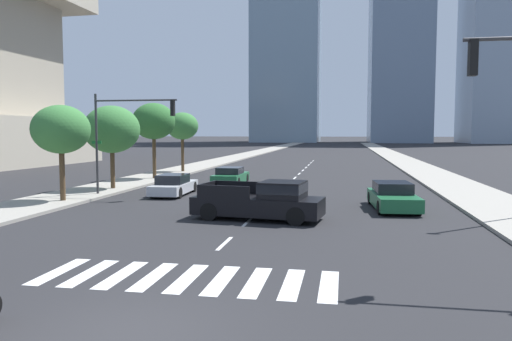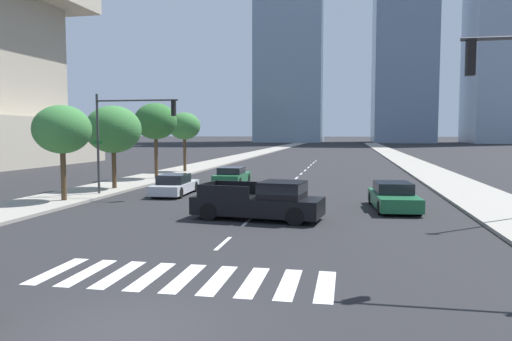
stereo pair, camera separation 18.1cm
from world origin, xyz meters
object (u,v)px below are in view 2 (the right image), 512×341
sedan_green_1 (232,176)px  sedan_silver_2 (175,185)px  street_tree_fourth (184,126)px  traffic_signal_far (127,125)px  street_tree_second (113,130)px  street_tree_third (156,121)px  street_tree_nearest (62,130)px  pickup_truck (264,201)px  sedan_green_0 (393,197)px

sedan_green_1 → sedan_silver_2: bearing=162.8°
sedan_green_1 → street_tree_fourth: street_tree_fourth is taller
traffic_signal_far → street_tree_second: 3.55m
traffic_signal_far → street_tree_third: street_tree_third is taller
traffic_signal_far → sedan_green_1: bearing=60.3°
street_tree_second → street_tree_nearest: bearing=-90.0°
pickup_truck → street_tree_fourth: 25.42m
street_tree_fourth → sedan_green_0: bearing=-47.6°
street_tree_third → pickup_truck: bearing=-54.4°
sedan_green_1 → street_tree_second: size_ratio=0.82×
traffic_signal_far → street_tree_nearest: 3.75m
sedan_green_1 → street_tree_nearest: size_ratio=0.86×
sedan_green_0 → street_tree_second: (-16.93, 4.71, 3.30)m
sedan_silver_2 → pickup_truck: bearing=-139.7°
sedan_silver_2 → sedan_green_0: bearing=-107.1°
sedan_green_1 → street_tree_fourth: (-6.60, 8.99, 3.68)m
street_tree_second → street_tree_fourth: 13.87m
pickup_truck → street_tree_third: (-11.23, 15.70, 3.75)m
pickup_truck → street_tree_third: street_tree_third is taller
street_tree_nearest → street_tree_second: bearing=90.0°
traffic_signal_far → street_tree_nearest: (-2.26, -2.97, -0.30)m
sedan_green_0 → street_tree_nearest: 17.27m
sedan_silver_2 → street_tree_fourth: bearing=14.6°
sedan_silver_2 → street_tree_third: street_tree_third is taller
sedan_green_0 → sedan_silver_2: size_ratio=1.04×
street_tree_fourth → pickup_truck: bearing=-63.5°
pickup_truck → street_tree_fourth: street_tree_fourth is taller
sedan_silver_2 → street_tree_third: (-4.60, 8.45, 3.99)m
sedan_green_1 → sedan_silver_2: (-2.00, -6.30, -0.01)m
sedan_green_0 → traffic_signal_far: size_ratio=0.84×
street_tree_nearest → street_tree_fourth: bearing=90.0°
sedan_silver_2 → traffic_signal_far: traffic_signal_far is taller
sedan_green_1 → sedan_green_0: bearing=-132.4°
pickup_truck → street_tree_fourth: (-11.23, 22.54, 3.45)m
street_tree_third → sedan_green_0: bearing=-34.7°
pickup_truck → traffic_signal_far: traffic_signal_far is taller
sedan_green_0 → pickup_truck: bearing=-59.7°
pickup_truck → sedan_green_1: bearing=116.4°
street_tree_nearest → street_tree_second: street_tree_second is taller
sedan_green_0 → sedan_silver_2: (-12.34, 3.29, -0.03)m
pickup_truck → sedan_green_0: 6.95m
sedan_green_1 → traffic_signal_far: 9.46m
street_tree_nearest → sedan_green_1: bearing=58.0°
sedan_green_1 → traffic_signal_far: size_ratio=0.75×
street_tree_second → sedan_green_1: bearing=36.5°
pickup_truck → street_tree_second: street_tree_second is taller
street_tree_fourth → street_tree_second: bearing=-90.0°
pickup_truck → street_tree_second: size_ratio=1.09×
pickup_truck → street_tree_nearest: 12.01m
traffic_signal_far → street_tree_second: size_ratio=1.10×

